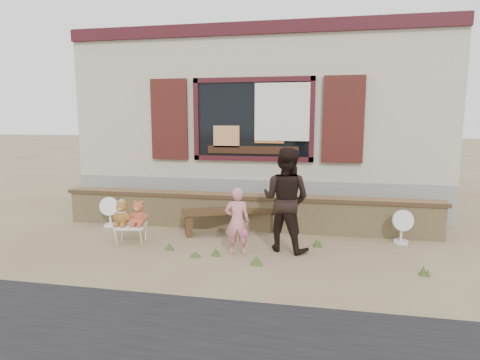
% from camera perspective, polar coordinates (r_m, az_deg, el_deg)
% --- Properties ---
extents(ground, '(80.00, 80.00, 0.00)m').
position_cam_1_polar(ground, '(6.71, -1.00, -9.24)').
color(ground, brown).
rests_on(ground, ground).
extents(shopfront, '(8.04, 5.13, 4.00)m').
position_cam_1_polar(shopfront, '(10.81, 4.02, 8.33)').
color(shopfront, '#A69C86').
rests_on(shopfront, ground).
extents(brick_wall, '(7.10, 0.36, 0.67)m').
position_cam_1_polar(brick_wall, '(7.56, 0.59, -4.49)').
color(brick_wall, tan).
rests_on(brick_wall, ground).
extents(bench, '(1.76, 1.04, 0.45)m').
position_cam_1_polar(bench, '(7.32, -1.33, -5.04)').
color(bench, '#382613').
rests_on(bench, ground).
extents(folding_chair, '(0.56, 0.52, 0.30)m').
position_cam_1_polar(folding_chair, '(7.03, -15.24, -6.43)').
color(folding_chair, silver).
rests_on(folding_chair, ground).
extents(teddy_bear_left, '(0.36, 0.33, 0.43)m').
position_cam_1_polar(teddy_bear_left, '(7.01, -16.43, -4.49)').
color(teddy_bear_left, brown).
rests_on(teddy_bear_left, folding_chair).
extents(teddy_bear_right, '(0.37, 0.33, 0.43)m').
position_cam_1_polar(teddy_bear_right, '(6.94, -14.20, -4.52)').
color(teddy_bear_right, brown).
rests_on(teddy_bear_right, folding_chair).
extents(child, '(0.42, 0.31, 1.04)m').
position_cam_1_polar(child, '(6.14, -0.41, -5.89)').
color(child, pink).
rests_on(child, ground).
extents(adult, '(0.96, 0.85, 1.63)m').
position_cam_1_polar(adult, '(6.32, 6.52, -2.77)').
color(adult, black).
rests_on(adult, ground).
extents(fan_left, '(0.37, 0.25, 0.58)m').
position_cam_1_polar(fan_left, '(8.17, -18.01, -4.27)').
color(fan_left, white).
rests_on(fan_left, ground).
extents(fan_right, '(0.37, 0.24, 0.58)m').
position_cam_1_polar(fan_right, '(7.26, 22.00, -6.12)').
color(fan_right, silver).
rests_on(fan_right, ground).
extents(grass_tufts, '(3.85, 1.16, 0.14)m').
position_cam_1_polar(grass_tufts, '(6.15, 1.88, -10.36)').
color(grass_tufts, '#3A5120').
rests_on(grass_tufts, ground).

